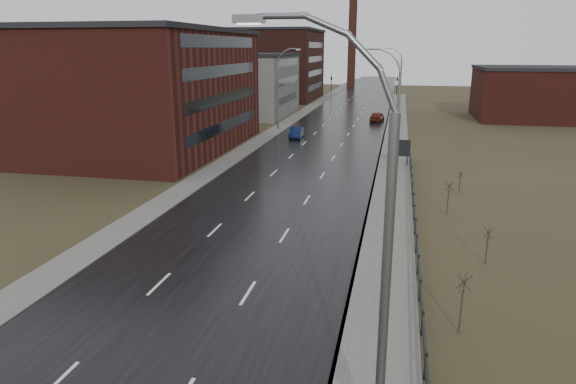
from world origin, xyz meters
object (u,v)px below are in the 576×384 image
at_px(billboard, 399,149).
at_px(car_far, 377,117).
at_px(streetlight_main, 372,278).
at_px(car_near, 296,133).

height_order(billboard, car_far, billboard).
bearing_deg(streetlight_main, car_far, 92.38).
xyz_separation_m(streetlight_main, car_near, (-12.52, 53.57, -5.35)).
distance_m(streetlight_main, billboard, 39.80).
relative_size(billboard, car_near, 0.63).
bearing_deg(car_near, streetlight_main, -81.50).
height_order(streetlight_main, car_near, streetlight_main).
relative_size(streetlight_main, car_far, 2.57).
distance_m(streetlight_main, car_far, 71.72).
bearing_deg(billboard, car_near, 133.18).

